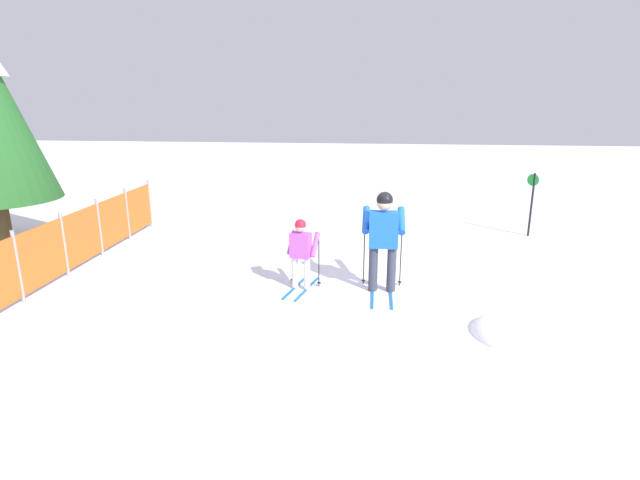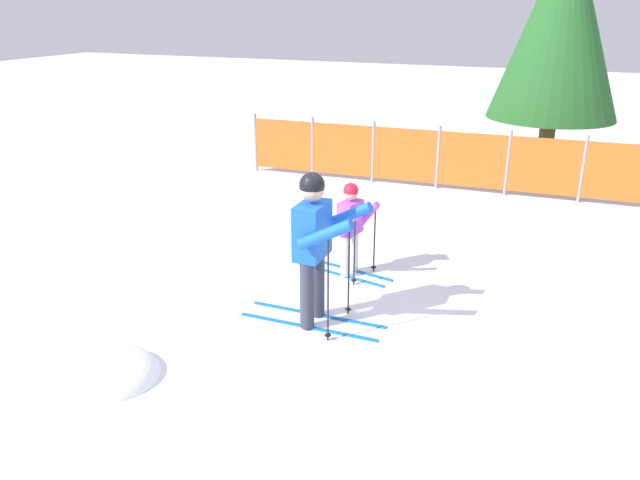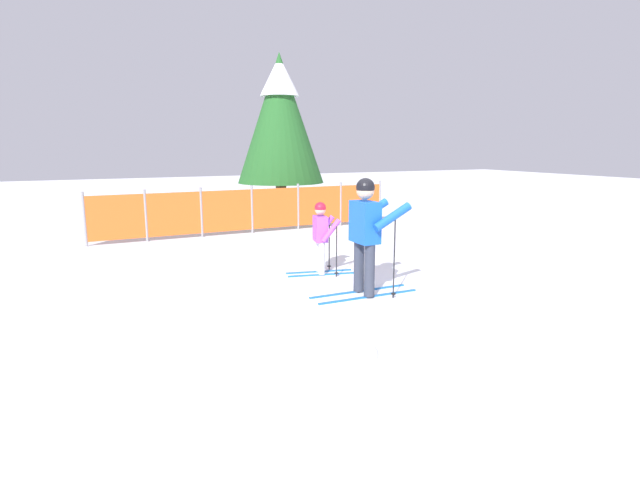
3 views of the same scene
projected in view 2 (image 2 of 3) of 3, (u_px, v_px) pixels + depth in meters
The scene contains 6 objects.
ground_plane at pixel (314, 328), 6.86m from camera, with size 60.00×60.00×0.00m, color white.
skier_adult at pixel (315, 236), 6.62m from camera, with size 1.63×0.72×1.72m.
skier_child at pixel (351, 222), 7.95m from camera, with size 1.20×0.59×1.24m.
safety_fence at pixel (438, 158), 11.76m from camera, with size 7.69×0.31×1.20m.
conifer_far at pixel (562, 18), 12.53m from camera, with size 2.65×2.65×4.92m.
snow_mound at pixel (103, 374), 6.01m from camera, with size 1.15×0.97×0.46m, color white.
Camera 2 is at (2.38, -5.57, 3.37)m, focal length 35.00 mm.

